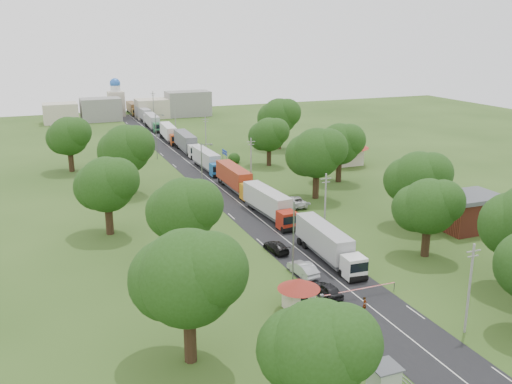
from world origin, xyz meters
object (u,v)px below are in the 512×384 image
boom_barrier (348,292)px  car_lane_front (328,290)px  car_lane_mid (303,269)px  pedestrian_near (365,305)px  info_sign (225,155)px  truck_0 (327,243)px  guard_booth (299,290)px

boom_barrier → car_lane_front: bearing=137.6°
car_lane_mid → pedestrian_near: pedestrian_near is taller
info_sign → truck_0: info_sign is taller
guard_booth → car_lane_mid: 8.65m
boom_barrier → car_lane_front: car_lane_front is taller
truck_0 → pedestrian_near: truck_0 is taller
boom_barrier → pedestrian_near: bearing=-86.9°
truck_0 → guard_booth: bearing=-130.6°
info_sign → car_lane_front: size_ratio=0.93×
truck_0 → boom_barrier: bearing=-107.1°
boom_barrier → truck_0: size_ratio=0.63×
truck_0 → pedestrian_near: (-3.09, -13.59, -1.35)m
car_lane_front → car_lane_mid: size_ratio=0.90×
boom_barrier → info_sign: bearing=83.8°
pedestrian_near → info_sign: bearing=50.3°
guard_booth → truck_0: 13.97m
guard_booth → truck_0: bearing=49.4°
info_sign → truck_0: bearing=-93.8°
truck_0 → pedestrian_near: size_ratio=9.09×
info_sign → pedestrian_near: 63.35m
guard_booth → info_sign: 61.27m
car_lane_front → car_lane_mid: car_lane_mid is taller
boom_barrier → car_lane_front: size_ratio=2.10×
car_lane_front → truck_0: bearing=-120.7°
car_lane_mid → boom_barrier: bearing=97.6°
car_lane_front → pedestrian_near: pedestrian_near is taller
boom_barrier → car_lane_front: 2.23m
boom_barrier → car_lane_mid: (-1.64, 7.44, -0.09)m
pedestrian_near → car_lane_mid: bearing=65.9°
info_sign → car_lane_mid: (-8.20, -52.56, -2.20)m
boom_barrier → car_lane_mid: bearing=102.5°
info_sign → truck_0: size_ratio=0.28×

